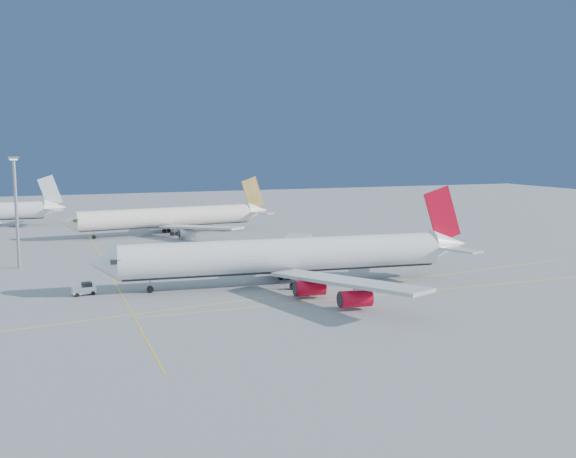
# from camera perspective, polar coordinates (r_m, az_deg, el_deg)

# --- Properties ---
(ground) EXTENTS (500.00, 500.00, 0.00)m
(ground) POSITION_cam_1_polar(r_m,az_deg,el_deg) (126.10, 4.00, -4.62)
(ground) COLOR slate
(ground) RESTS_ON ground
(taxiway_lines) EXTENTS (118.86, 140.00, 0.02)m
(taxiway_lines) POSITION_cam_1_polar(r_m,az_deg,el_deg) (126.63, -3.29, -4.56)
(taxiway_lines) COLOR yellow
(taxiway_lines) RESTS_ON ground
(airliner_virgin) EXTENTS (74.31, 66.46, 18.32)m
(airliner_virgin) POSITION_cam_1_polar(r_m,az_deg,el_deg) (121.96, 0.47, -2.37)
(airliner_virgin) COLOR white
(airliner_virgin) RESTS_ON ground
(airliner_etihad) EXTENTS (63.72, 58.52, 16.63)m
(airliner_etihad) POSITION_cam_1_polar(r_m,az_deg,el_deg) (194.44, -10.32, 1.04)
(airliner_etihad) COLOR #F1E2CD
(airliner_etihad) RESTS_ON ground
(pushback_tug) EXTENTS (4.18, 2.94, 2.20)m
(pushback_tug) POSITION_cam_1_polar(r_m,az_deg,el_deg) (119.68, -17.66, -5.12)
(pushback_tug) COLOR white
(pushback_tug) RESTS_ON ground
(light_mast) EXTENTS (2.07, 2.07, 23.97)m
(light_mast) POSITION_cam_1_polar(r_m,az_deg,el_deg) (148.39, -23.03, 2.14)
(light_mast) COLOR gray
(light_mast) RESTS_ON ground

